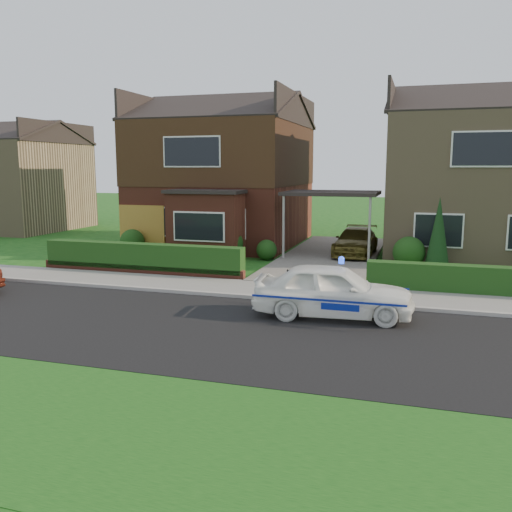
% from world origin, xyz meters
% --- Properties ---
extents(ground, '(120.00, 120.00, 0.00)m').
position_xyz_m(ground, '(0.00, 0.00, 0.00)').
color(ground, '#124612').
rests_on(ground, ground).
extents(road, '(60.00, 6.00, 0.02)m').
position_xyz_m(road, '(0.00, 0.00, 0.00)').
color(road, black).
rests_on(road, ground).
extents(kerb, '(60.00, 0.16, 0.12)m').
position_xyz_m(kerb, '(0.00, 3.05, 0.06)').
color(kerb, '#9E9993').
rests_on(kerb, ground).
extents(sidewalk, '(60.00, 2.00, 0.10)m').
position_xyz_m(sidewalk, '(0.00, 4.10, 0.05)').
color(sidewalk, slate).
rests_on(sidewalk, ground).
extents(grass_verge, '(60.00, 4.00, 0.01)m').
position_xyz_m(grass_verge, '(0.00, -5.00, 0.00)').
color(grass_verge, '#124612').
rests_on(grass_verge, ground).
extents(driveway, '(3.80, 12.00, 0.12)m').
position_xyz_m(driveway, '(0.00, 11.00, 0.06)').
color(driveway, '#666059').
rests_on(driveway, ground).
extents(house_left, '(7.50, 9.53, 7.25)m').
position_xyz_m(house_left, '(-5.78, 13.90, 3.81)').
color(house_left, brown).
rests_on(house_left, ground).
extents(house_right, '(7.50, 8.06, 7.25)m').
position_xyz_m(house_right, '(5.80, 13.99, 3.66)').
color(house_right, '#8F7857').
rests_on(house_right, ground).
extents(carport_link, '(3.80, 3.00, 2.77)m').
position_xyz_m(carport_link, '(0.00, 10.95, 2.66)').
color(carport_link, black).
rests_on(carport_link, ground).
extents(garage_door, '(2.20, 0.10, 2.10)m').
position_xyz_m(garage_door, '(-8.25, 9.96, 1.05)').
color(garage_door, brown).
rests_on(garage_door, ground).
extents(dwarf_wall, '(7.70, 0.25, 0.36)m').
position_xyz_m(dwarf_wall, '(-5.80, 5.30, 0.18)').
color(dwarf_wall, brown).
rests_on(dwarf_wall, ground).
extents(hedge_left, '(7.50, 0.55, 0.90)m').
position_xyz_m(hedge_left, '(-5.80, 5.45, 0.00)').
color(hedge_left, '#113811').
rests_on(hedge_left, ground).
extents(hedge_right, '(7.50, 0.55, 0.80)m').
position_xyz_m(hedge_right, '(5.80, 5.35, 0.00)').
color(hedge_right, '#113811').
rests_on(hedge_right, ground).
extents(shrub_left_far, '(1.08, 1.08, 1.08)m').
position_xyz_m(shrub_left_far, '(-8.50, 9.50, 0.54)').
color(shrub_left_far, '#113811').
rests_on(shrub_left_far, ground).
extents(shrub_left_mid, '(1.32, 1.32, 1.32)m').
position_xyz_m(shrub_left_mid, '(-4.00, 9.30, 0.66)').
color(shrub_left_mid, '#113811').
rests_on(shrub_left_mid, ground).
extents(shrub_left_near, '(0.84, 0.84, 0.84)m').
position_xyz_m(shrub_left_near, '(-2.40, 9.60, 0.42)').
color(shrub_left_near, '#113811').
rests_on(shrub_left_near, ground).
extents(shrub_right_near, '(1.20, 1.20, 1.20)m').
position_xyz_m(shrub_right_near, '(3.20, 9.40, 0.60)').
color(shrub_right_near, '#113811').
rests_on(shrub_right_near, ground).
extents(conifer_a, '(0.90, 0.90, 2.60)m').
position_xyz_m(conifer_a, '(4.20, 9.20, 1.30)').
color(conifer_a, black).
rests_on(conifer_a, ground).
extents(neighbour_left, '(6.50, 7.00, 5.20)m').
position_xyz_m(neighbour_left, '(-20.00, 16.00, 2.60)').
color(neighbour_left, '#8F7857').
rests_on(neighbour_left, ground).
extents(police_car, '(3.66, 4.09, 1.52)m').
position_xyz_m(police_car, '(1.54, 1.83, 0.68)').
color(police_car, white).
rests_on(police_car, ground).
extents(driveway_car, '(1.67, 3.89, 1.12)m').
position_xyz_m(driveway_car, '(1.00, 11.35, 0.68)').
color(driveway_car, brown).
rests_on(driveway_car, driveway).
extents(potted_plant_a, '(0.43, 0.37, 0.68)m').
position_xyz_m(potted_plant_a, '(-5.65, 9.00, 0.34)').
color(potted_plant_a, gray).
rests_on(potted_plant_a, ground).
extents(potted_plant_b, '(0.59, 0.58, 0.84)m').
position_xyz_m(potted_plant_b, '(-6.07, 9.00, 0.42)').
color(potted_plant_b, gray).
rests_on(potted_plant_b, ground).
extents(potted_plant_c, '(0.44, 0.44, 0.69)m').
position_xyz_m(potted_plant_c, '(-4.65, 6.77, 0.34)').
color(potted_plant_c, gray).
rests_on(potted_plant_c, ground).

